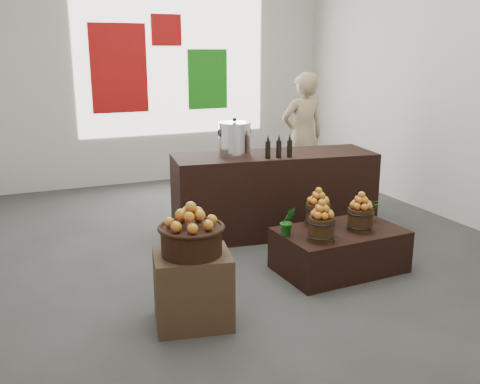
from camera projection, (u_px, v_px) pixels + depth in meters
name	position (u px, v px, depth m)	size (l,w,h in m)	color
ground	(238.00, 246.00, 6.16)	(7.00, 7.00, 0.00)	#393936
back_wall	(155.00, 62.00, 8.75)	(6.00, 0.04, 4.00)	#B3AFA6
back_opening	(173.00, 62.00, 8.85)	(3.20, 0.02, 2.40)	white
deco_red_left	(119.00, 69.00, 8.52)	(0.90, 0.04, 1.40)	#940C0B
deco_green_right	(208.00, 79.00, 9.14)	(0.70, 0.04, 1.00)	#167211
deco_red_upper	(166.00, 30.00, 8.67)	(0.50, 0.04, 0.50)	#940C0B
crate	(193.00, 289.00, 4.36)	(0.61, 0.50, 0.61)	#523726
wicker_basket	(192.00, 241.00, 4.26)	(0.49, 0.49, 0.22)	black
apples_in_basket	(191.00, 215.00, 4.20)	(0.38, 0.38, 0.20)	#9D051C
display_table	(339.00, 250.00, 5.45)	(1.25, 0.77, 0.43)	black
apple_bucket_front_left	(321.00, 229.00, 5.07)	(0.25, 0.25, 0.23)	#311D0D
apples_in_bucket_front_left	(322.00, 209.00, 5.02)	(0.19, 0.19, 0.17)	#9D051C
apple_bucket_front_right	(360.00, 219.00, 5.35)	(0.25, 0.25, 0.23)	#311D0D
apples_in_bucket_front_right	(361.00, 200.00, 5.30)	(0.19, 0.19, 0.17)	#9D051C
apple_bucket_rear	(318.00, 214.00, 5.52)	(0.25, 0.25, 0.23)	#311D0D
apples_in_bucket_rear	(318.00, 196.00, 5.46)	(0.19, 0.19, 0.17)	#9D051C
herb_garnish_right	(368.00, 210.00, 5.64)	(0.23, 0.20, 0.25)	#125A13
herb_garnish_left	(288.00, 221.00, 5.21)	(0.16, 0.13, 0.29)	#125A13
counter	(274.00, 194.00, 6.51)	(2.42, 0.77, 0.99)	black
stock_pot_left	(235.00, 140.00, 6.21)	(0.37, 0.37, 0.37)	silver
oil_cruets	(282.00, 146.00, 6.13)	(0.26, 0.07, 0.27)	black
shopper	(303.00, 137.00, 7.93)	(0.69, 0.45, 1.88)	#947E5B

